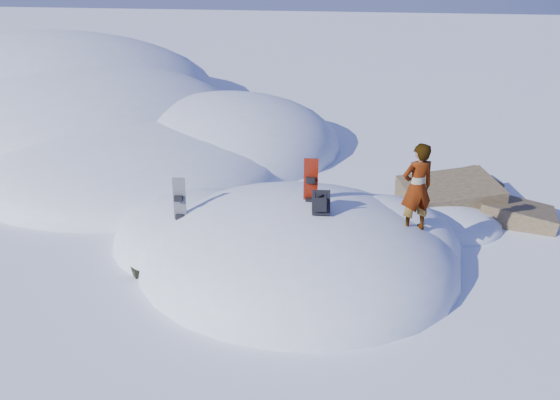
# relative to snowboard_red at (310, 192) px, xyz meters

# --- Properties ---
(ground) EXTENTS (120.00, 120.00, 0.00)m
(ground) POSITION_rel_snowboard_red_xyz_m (-0.25, -0.06, -1.67)
(ground) COLOR white
(ground) RESTS_ON ground
(snow_mound) EXTENTS (8.00, 6.00, 3.00)m
(snow_mound) POSITION_rel_snowboard_red_xyz_m (-0.42, 0.18, -1.67)
(snow_mound) COLOR white
(snow_mound) RESTS_ON ground
(snow_ridge) EXTENTS (21.50, 18.50, 6.40)m
(snow_ridge) POSITION_rel_snowboard_red_xyz_m (-10.68, 9.79, -1.67)
(snow_ridge) COLOR white
(snow_ridge) RESTS_ON ground
(rock_outcrop) EXTENTS (4.68, 4.41, 1.68)m
(rock_outcrop) POSITION_rel_snowboard_red_xyz_m (3.47, 2.95, -1.66)
(rock_outcrop) COLOR brown
(rock_outcrop) RESTS_ON ground
(snowboard_red) EXTENTS (0.31, 0.24, 1.57)m
(snowboard_red) POSITION_rel_snowboard_red_xyz_m (0.00, 0.00, 0.00)
(snowboard_red) COLOR red
(snowboard_red) RESTS_ON snow_mound
(snowboard_dark) EXTENTS (0.28, 0.20, 1.44)m
(snowboard_dark) POSITION_rel_snowboard_red_xyz_m (-2.77, -0.27, -0.48)
(snowboard_dark) COLOR black
(snowboard_dark) RESTS_ON snow_mound
(backpack) EXTENTS (0.41, 0.50, 0.60)m
(backpack) POSITION_rel_snowboard_red_xyz_m (0.26, -0.50, 0.00)
(backpack) COLOR black
(backpack) RESTS_ON snow_mound
(gear_pile) EXTENTS (0.80, 0.70, 0.21)m
(gear_pile) POSITION_rel_snowboard_red_xyz_m (-3.35, -0.90, -1.57)
(gear_pile) COLOR black
(gear_pile) RESTS_ON ground
(person) EXTENTS (0.80, 0.69, 1.85)m
(person) POSITION_rel_snowboard_red_xyz_m (2.13, -0.06, 0.27)
(person) COLOR slate
(person) RESTS_ON snow_mound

